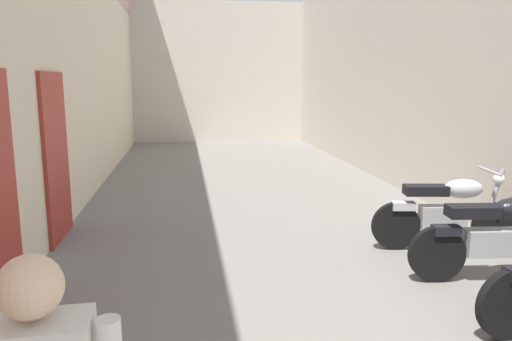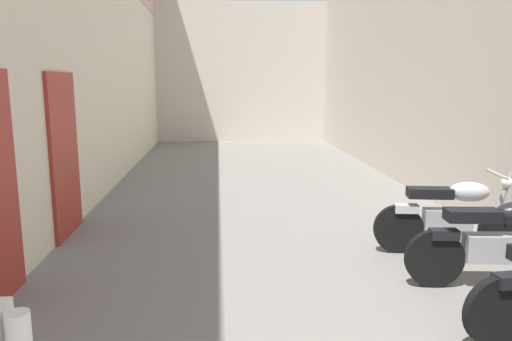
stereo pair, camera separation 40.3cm
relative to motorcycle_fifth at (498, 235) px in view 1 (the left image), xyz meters
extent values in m
plane|color=slate|center=(-1.98, 1.49, -0.50)|extent=(34.25, 34.25, 0.00)
cube|color=#9E2D23|center=(-4.89, 2.17, 0.60)|extent=(0.06, 1.10, 2.20)
cube|color=beige|center=(1.14, 3.49, 2.27)|extent=(0.40, 18.25, 5.54)
cube|color=beige|center=(-1.98, 13.61, 1.88)|extent=(8.85, 2.00, 4.75)
cylinder|color=black|center=(-0.63, -1.11, -0.20)|extent=(0.60, 0.13, 0.60)
cylinder|color=black|center=(-0.63, 0.06, -0.20)|extent=(0.61, 0.14, 0.60)
cube|color=#9E9EA3|center=(-0.06, 0.01, -0.08)|extent=(0.58, 0.26, 0.28)
cube|color=black|center=(-0.29, 0.03, 0.26)|extent=(0.54, 0.27, 0.12)
cube|color=black|center=(-0.55, 0.06, 0.06)|extent=(0.29, 0.17, 0.10)
cylinder|color=black|center=(0.61, 0.89, -0.20)|extent=(0.61, 0.17, 0.60)
cylinder|color=black|center=(-0.63, 1.08, -0.20)|extent=(0.61, 0.17, 0.60)
cube|color=#9E9EA3|center=(-0.06, 1.00, -0.08)|extent=(0.58, 0.28, 0.28)
ellipsoid|color=#B7B7BC|center=(0.17, 0.96, 0.28)|extent=(0.51, 0.33, 0.24)
cube|color=black|center=(-0.29, 1.03, 0.26)|extent=(0.55, 0.30, 0.12)
cylinder|color=#9E9EA3|center=(0.54, 0.90, 0.15)|extent=(0.25, 0.10, 0.77)
cylinder|color=#9E9EA3|center=(0.47, 0.91, 0.50)|extent=(0.12, 0.58, 0.04)
sphere|color=silver|center=(0.59, 0.90, 0.40)|extent=(0.14, 0.14, 0.14)
cube|color=#B7B7BC|center=(-0.55, 1.07, 0.06)|extent=(0.30, 0.18, 0.10)
sphere|color=#DBB28E|center=(-3.69, -3.00, 0.97)|extent=(0.20, 0.20, 0.20)
camera|label=1|loc=(-3.22, -4.47, 1.58)|focal=34.28mm
camera|label=2|loc=(-2.81, -4.51, 1.58)|focal=34.28mm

